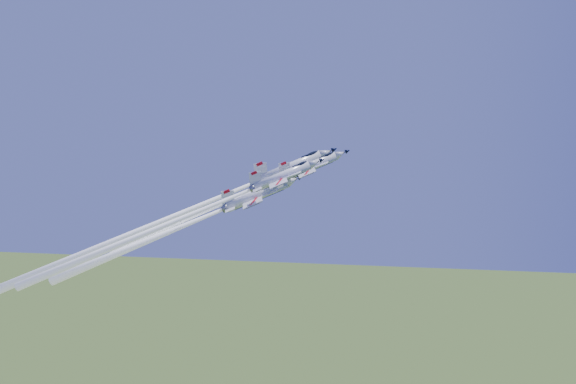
# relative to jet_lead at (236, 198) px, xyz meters

# --- Properties ---
(jet_lead) EXTENTS (36.02, 12.41, 33.18)m
(jet_lead) POSITION_rel_jet_lead_xyz_m (0.00, 0.00, 0.00)
(jet_lead) COLOR silver
(jet_left) EXTENTS (53.61, 17.93, 53.79)m
(jet_left) POSITION_rel_jet_lead_xyz_m (-14.31, 7.09, -5.15)
(jet_left) COLOR silver
(jet_right) EXTENTS (43.00, 14.38, 43.18)m
(jet_right) POSITION_rel_jet_lead_xyz_m (-9.00, -7.68, -3.12)
(jet_right) COLOR silver
(jet_slot) EXTENTS (38.23, 13.37, 33.58)m
(jet_slot) POSITION_rel_jet_lead_xyz_m (-9.46, -2.84, -5.15)
(jet_slot) COLOR silver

